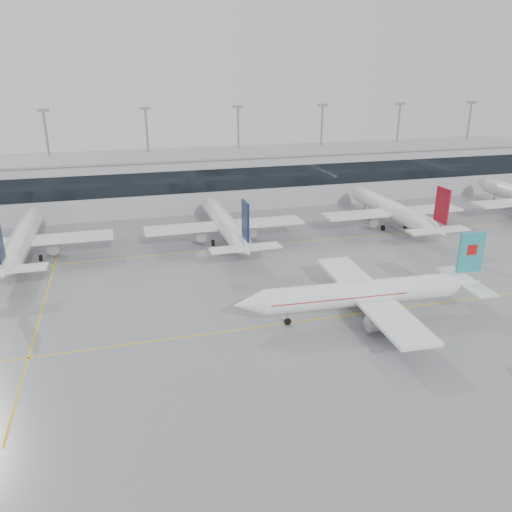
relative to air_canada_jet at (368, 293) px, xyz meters
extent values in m
plane|color=gray|center=(-11.47, 0.92, -3.34)|extent=(320.00, 320.00, 0.00)
cube|color=gold|center=(-11.47, 0.92, -3.34)|extent=(120.00, 0.25, 0.01)
cube|color=gold|center=(-11.47, 30.92, -3.34)|extent=(120.00, 0.25, 0.01)
cube|color=gold|center=(-41.47, 15.92, -3.34)|extent=(0.25, 60.00, 0.01)
cube|color=#A9A9AD|center=(-11.47, 62.92, 2.66)|extent=(180.00, 15.00, 12.00)
cube|color=black|center=(-11.47, 55.37, 4.16)|extent=(180.00, 0.20, 5.00)
cube|color=gray|center=(-11.47, 62.92, 8.86)|extent=(182.00, 16.00, 0.40)
cylinder|color=gray|center=(-44.47, 68.92, 7.66)|extent=(0.50, 0.50, 22.00)
cube|color=gray|center=(-44.47, 68.92, 18.96)|extent=(2.40, 1.00, 0.60)
cylinder|color=gray|center=(-22.47, 68.92, 7.66)|extent=(0.50, 0.50, 22.00)
cube|color=gray|center=(-22.47, 68.92, 18.96)|extent=(2.40, 1.00, 0.60)
cylinder|color=gray|center=(-0.47, 68.92, 7.66)|extent=(0.50, 0.50, 22.00)
cube|color=gray|center=(-0.47, 68.92, 18.96)|extent=(2.40, 1.00, 0.60)
cylinder|color=gray|center=(21.53, 68.92, 7.66)|extent=(0.50, 0.50, 22.00)
cube|color=gray|center=(21.53, 68.92, 18.96)|extent=(2.40, 1.00, 0.60)
cylinder|color=gray|center=(43.53, 68.92, 7.66)|extent=(0.50, 0.50, 22.00)
cube|color=gray|center=(43.53, 68.92, 18.96)|extent=(2.40, 1.00, 0.60)
cylinder|color=gray|center=(65.53, 68.92, 7.66)|extent=(0.50, 0.50, 22.00)
cube|color=gray|center=(65.53, 68.92, 18.96)|extent=(2.40, 1.00, 0.60)
cylinder|color=white|center=(-1.30, 0.07, 0.10)|extent=(24.97, 4.54, 3.26)
cone|color=white|center=(-15.70, 0.82, 0.10)|extent=(4.16, 3.46, 3.26)
cone|color=white|center=(13.89, -0.72, 0.10)|extent=(5.76, 3.54, 3.26)
cube|color=white|center=(0.19, -0.01, -0.30)|extent=(6.39, 27.13, 0.45)
cube|color=white|center=(14.09, -0.73, 0.40)|extent=(3.33, 10.48, 0.25)
cube|color=teal|center=(14.29, -0.74, 4.51)|extent=(3.61, 0.54, 5.56)
cylinder|color=gray|center=(-0.55, -4.78, -1.80)|extent=(3.70, 2.28, 2.10)
cylinder|color=gray|center=(-0.06, 4.81, -1.80)|extent=(3.70, 2.28, 2.10)
cylinder|color=gray|center=(-10.71, 0.56, -2.21)|extent=(0.20, 0.20, 1.37)
cylinder|color=black|center=(-10.71, 0.56, -2.89)|extent=(0.91, 0.35, 0.90)
cylinder|color=gray|center=(1.06, -2.66, -2.11)|extent=(0.24, 0.24, 1.37)
cylinder|color=black|center=(1.06, -2.66, -2.79)|extent=(1.12, 0.51, 1.10)
cylinder|color=gray|center=(1.33, 2.53, -2.11)|extent=(0.24, 0.24, 1.37)
cylinder|color=black|center=(1.33, 2.53, -2.79)|extent=(1.12, 0.51, 1.10)
cube|color=#B70F0F|center=(14.29, -0.74, 4.93)|extent=(1.42, 0.52, 1.40)
cube|color=#B70F0F|center=(-4.30, 0.22, 0.30)|extent=(18.15, 4.22, 0.12)
cylinder|color=white|center=(-46.47, 35.92, 0.46)|extent=(3.59, 27.36, 3.59)
cone|color=white|center=(-46.47, 51.60, 0.46)|extent=(3.59, 4.00, 3.59)
cone|color=white|center=(-46.47, 19.44, 0.46)|extent=(3.59, 5.60, 3.59)
cube|color=white|center=(-46.47, 34.42, 0.06)|extent=(29.64, 5.00, 0.45)
cube|color=white|center=(-46.47, 19.24, 0.76)|extent=(11.40, 2.80, 0.25)
cylinder|color=gray|center=(-41.67, 34.92, -1.44)|extent=(2.10, 3.60, 2.10)
cylinder|color=gray|center=(-46.47, 46.60, -2.12)|extent=(0.20, 0.20, 1.56)
cylinder|color=black|center=(-46.47, 46.60, -2.89)|extent=(0.30, 0.90, 0.90)
cylinder|color=gray|center=(-49.07, 33.42, -2.02)|extent=(0.24, 0.24, 1.56)
cylinder|color=black|center=(-49.07, 33.42, -2.79)|extent=(0.45, 1.10, 1.10)
cylinder|color=gray|center=(-43.87, 33.42, -2.02)|extent=(0.24, 0.24, 1.56)
cylinder|color=black|center=(-43.87, 33.42, -2.79)|extent=(0.45, 1.10, 1.10)
cylinder|color=white|center=(-11.47, 35.92, 0.46)|extent=(3.59, 27.36, 3.59)
cone|color=white|center=(-11.47, 51.60, 0.46)|extent=(3.59, 4.00, 3.59)
cone|color=white|center=(-11.47, 19.44, 0.46)|extent=(3.59, 5.60, 3.59)
cube|color=white|center=(-11.47, 34.42, 0.06)|extent=(29.64, 5.00, 0.45)
cube|color=white|center=(-11.47, 19.24, 0.76)|extent=(11.40, 2.80, 0.25)
cube|color=#0D1B40|center=(-11.47, 19.04, 5.31)|extent=(0.35, 3.60, 6.12)
cylinder|color=gray|center=(-16.27, 34.92, -1.44)|extent=(2.10, 3.60, 2.10)
cylinder|color=gray|center=(-6.67, 34.92, -1.44)|extent=(2.10, 3.60, 2.10)
cylinder|color=gray|center=(-11.47, 46.60, -2.12)|extent=(0.20, 0.20, 1.56)
cylinder|color=black|center=(-11.47, 46.60, -2.89)|extent=(0.30, 0.90, 0.90)
cylinder|color=gray|center=(-14.07, 33.42, -2.02)|extent=(0.24, 0.24, 1.56)
cylinder|color=black|center=(-14.07, 33.42, -2.79)|extent=(0.45, 1.10, 1.10)
cylinder|color=gray|center=(-8.87, 33.42, -2.02)|extent=(0.24, 0.24, 1.56)
cylinder|color=black|center=(-8.87, 33.42, -2.79)|extent=(0.45, 1.10, 1.10)
cylinder|color=white|center=(23.53, 35.92, 0.46)|extent=(3.59, 27.36, 3.59)
cone|color=white|center=(23.53, 51.60, 0.46)|extent=(3.59, 4.00, 3.59)
cone|color=white|center=(23.53, 19.44, 0.46)|extent=(3.59, 5.60, 3.59)
cube|color=white|center=(23.53, 34.42, 0.06)|extent=(29.64, 5.00, 0.45)
cube|color=white|center=(23.53, 19.24, 0.76)|extent=(11.40, 2.80, 0.25)
cube|color=maroon|center=(23.53, 19.04, 5.31)|extent=(0.35, 3.60, 6.12)
cylinder|color=gray|center=(18.73, 34.92, -1.44)|extent=(2.10, 3.60, 2.10)
cylinder|color=gray|center=(28.33, 34.92, -1.44)|extent=(2.10, 3.60, 2.10)
cylinder|color=gray|center=(23.53, 46.60, -2.12)|extent=(0.20, 0.20, 1.56)
cylinder|color=black|center=(23.53, 46.60, -2.89)|extent=(0.30, 0.90, 0.90)
cylinder|color=gray|center=(20.93, 33.42, -2.02)|extent=(0.24, 0.24, 1.56)
cylinder|color=black|center=(20.93, 33.42, -2.79)|extent=(0.45, 1.10, 1.10)
cylinder|color=gray|center=(26.13, 33.42, -2.02)|extent=(0.24, 0.24, 1.56)
cylinder|color=black|center=(26.13, 33.42, -2.79)|extent=(0.45, 1.10, 1.10)
cone|color=white|center=(58.53, 51.60, 0.46)|extent=(3.59, 4.00, 3.59)
cylinder|color=gray|center=(58.53, 46.60, -2.12)|extent=(0.20, 0.20, 1.56)
cylinder|color=black|center=(58.53, 46.60, -2.89)|extent=(0.30, 0.90, 0.90)
camera|label=1|loc=(-29.68, -52.87, 27.07)|focal=35.00mm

